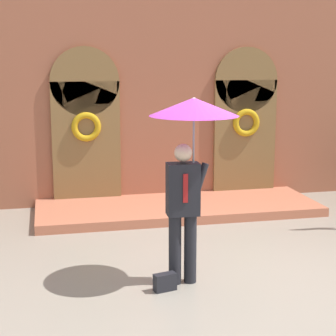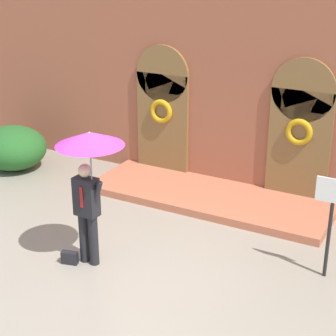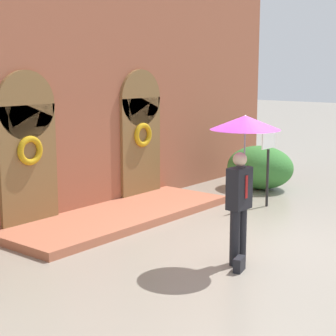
{
  "view_description": "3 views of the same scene",
  "coord_description": "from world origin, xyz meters",
  "px_view_note": "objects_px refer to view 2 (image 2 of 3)",
  "views": [
    {
      "loc": [
        -2.37,
        -6.8,
        2.83
      ],
      "look_at": [
        -0.6,
        1.18,
        1.22
      ],
      "focal_mm": 60.0,
      "sensor_mm": 36.0,
      "label": 1
    },
    {
      "loc": [
        4.46,
        -6.91,
        5.03
      ],
      "look_at": [
        -0.04,
        1.31,
        1.34
      ],
      "focal_mm": 60.0,
      "sensor_mm": 36.0,
      "label": 2
    },
    {
      "loc": [
        -8.08,
        -4.74,
        3.09
      ],
      "look_at": [
        -0.56,
        1.34,
        1.35
      ],
      "focal_mm": 60.0,
      "sensor_mm": 36.0,
      "label": 3
    }
  ],
  "objects_px": {
    "handbag": "(70,258)",
    "shrub_left": "(13,148)",
    "person_with_umbrella": "(89,159)",
    "sign_post": "(332,212)"
  },
  "relations": [
    {
      "from": "handbag",
      "to": "shrub_left",
      "type": "height_order",
      "value": "shrub_left"
    },
    {
      "from": "person_with_umbrella",
      "to": "shrub_left",
      "type": "relative_size",
      "value": 1.43
    },
    {
      "from": "handbag",
      "to": "shrub_left",
      "type": "xyz_separation_m",
      "value": [
        -3.96,
        2.92,
        0.41
      ]
    },
    {
      "from": "handbag",
      "to": "sign_post",
      "type": "height_order",
      "value": "sign_post"
    },
    {
      "from": "person_with_umbrella",
      "to": "sign_post",
      "type": "height_order",
      "value": "person_with_umbrella"
    },
    {
      "from": "person_with_umbrella",
      "to": "handbag",
      "type": "xyz_separation_m",
      "value": [
        -0.37,
        -0.2,
        -1.8
      ]
    },
    {
      "from": "person_with_umbrella",
      "to": "handbag",
      "type": "height_order",
      "value": "person_with_umbrella"
    },
    {
      "from": "sign_post",
      "to": "shrub_left",
      "type": "distance_m",
      "value": 7.99
    },
    {
      "from": "sign_post",
      "to": "shrub_left",
      "type": "relative_size",
      "value": 1.04
    },
    {
      "from": "handbag",
      "to": "shrub_left",
      "type": "distance_m",
      "value": 4.94
    }
  ]
}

